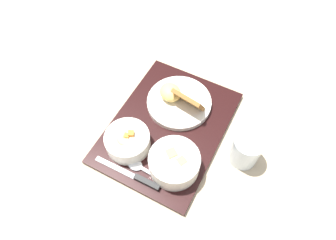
{
  "coord_description": "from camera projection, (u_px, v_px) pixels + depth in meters",
  "views": [
    {
      "loc": [
        -0.39,
        -0.23,
        0.76
      ],
      "look_at": [
        0.0,
        0.0,
        0.04
      ],
      "focal_mm": 32.0,
      "sensor_mm": 36.0,
      "label": 1
    }
  ],
  "objects": [
    {
      "name": "ground_plane",
      "position": [
        168.0,
        128.0,
        0.88
      ],
      "size": [
        4.0,
        4.0,
        0.0
      ],
      "primitive_type": "plane",
      "color": "tan"
    },
    {
      "name": "serving_tray",
      "position": [
        168.0,
        127.0,
        0.87
      ],
      "size": [
        0.43,
        0.33,
        0.01
      ],
      "color": "black",
      "rests_on": "ground_plane"
    },
    {
      "name": "bowl_salad",
      "position": [
        128.0,
        140.0,
        0.81
      ],
      "size": [
        0.12,
        0.12,
        0.06
      ],
      "color": "silver",
      "rests_on": "serving_tray"
    },
    {
      "name": "bowl_soup",
      "position": [
        174.0,
        162.0,
        0.77
      ],
      "size": [
        0.13,
        0.13,
        0.06
      ],
      "color": "silver",
      "rests_on": "serving_tray"
    },
    {
      "name": "plate_main",
      "position": [
        179.0,
        100.0,
        0.9
      ],
      "size": [
        0.19,
        0.19,
        0.09
      ],
      "color": "silver",
      "rests_on": "serving_tray"
    },
    {
      "name": "knife",
      "position": [
        138.0,
        178.0,
        0.78
      ],
      "size": [
        0.02,
        0.19,
        0.01
      ],
      "rotation": [
        0.0,
        0.0,
        1.63
      ],
      "color": "silver",
      "rests_on": "serving_tray"
    },
    {
      "name": "spoon",
      "position": [
        144.0,
        170.0,
        0.79
      ],
      "size": [
        0.03,
        0.14,
        0.01
      ],
      "rotation": [
        0.0,
        0.0,
        1.56
      ],
      "color": "silver",
      "rests_on": "serving_tray"
    },
    {
      "name": "glass_water",
      "position": [
        245.0,
        151.0,
        0.79
      ],
      "size": [
        0.08,
        0.08,
        0.09
      ],
      "color": "silver",
      "rests_on": "ground_plane"
    }
  ]
}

